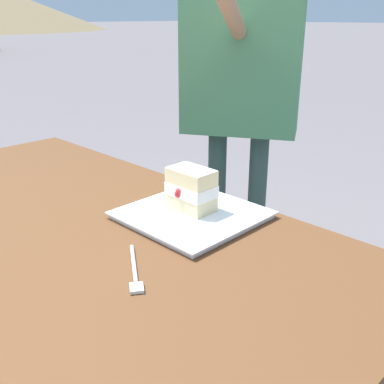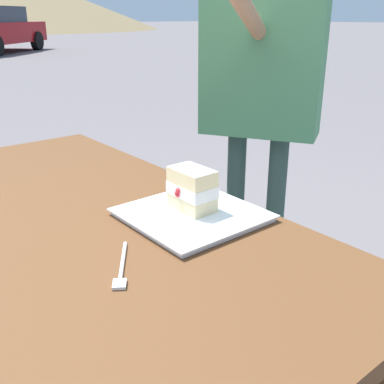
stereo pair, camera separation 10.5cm
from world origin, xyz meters
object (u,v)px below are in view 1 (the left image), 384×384
Objects in this scene: cake_slice at (191,189)px; dessert_fork at (135,271)px; patio_table at (19,274)px; dessert_plate at (192,215)px; diner_person at (241,64)px.

cake_slice is 0.29m from dessert_fork.
cake_slice reaches higher than dessert_fork.
patio_table is 9.82× the size of dessert_fork.
dessert_plate is at bearing -68.86° from dessert_fork.
dessert_fork is 0.10× the size of diner_person.
dessert_plate is at bearing 141.02° from cake_slice.
patio_table is 0.32m from dessert_fork.
diner_person reaches higher than cake_slice.
dessert_plate reaches higher than patio_table.
dessert_plate is 2.65× the size of cake_slice.
patio_table is 0.43m from cake_slice.
diner_person is at bearing -60.50° from cake_slice.
dessert_fork is (-0.11, 0.26, -0.06)m from cake_slice.
diner_person reaches higher than dessert_plate.
dessert_fork is (-0.29, -0.10, 0.09)m from patio_table.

